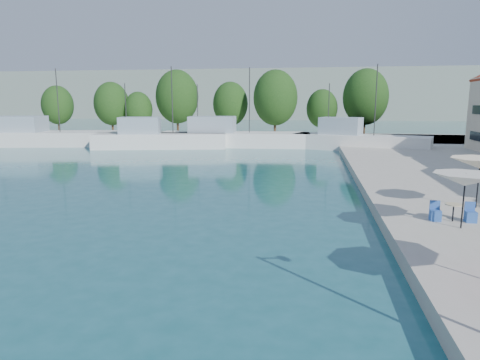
% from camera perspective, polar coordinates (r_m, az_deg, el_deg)
% --- Properties ---
extents(quay_far, '(90.00, 16.00, 0.60)m').
position_cam_1_polar(quay_far, '(64.10, -0.23, 5.62)').
color(quay_far, '#A8A597').
rests_on(quay_far, ground).
extents(hill_west, '(180.00, 40.00, 16.00)m').
position_cam_1_polar(hill_west, '(159.40, -2.37, 11.21)').
color(hill_west, gray).
rests_on(hill_west, ground).
extents(hill_east, '(140.00, 40.00, 12.00)m').
position_cam_1_polar(hill_east, '(179.82, 21.83, 9.75)').
color(hill_east, gray).
rests_on(hill_east, ground).
extents(trawler_01, '(23.09, 10.07, 10.20)m').
position_cam_1_polar(trawler_01, '(61.75, -25.26, 5.17)').
color(trawler_01, silver).
rests_on(trawler_01, ground).
extents(trawler_02, '(16.40, 7.76, 10.20)m').
position_cam_1_polar(trawler_02, '(53.52, -11.04, 5.32)').
color(trawler_02, silver).
rests_on(trawler_02, ground).
extents(trawler_03, '(19.13, 6.01, 10.20)m').
position_cam_1_polar(trawler_03, '(54.71, -1.25, 5.61)').
color(trawler_03, white).
rests_on(trawler_03, ground).
extents(trawler_04, '(15.99, 8.65, 10.20)m').
position_cam_1_polar(trawler_04, '(52.28, 15.26, 5.03)').
color(trawler_04, silver).
rests_on(trawler_04, ground).
extents(tree_01, '(5.25, 5.25, 7.77)m').
position_cam_1_polar(tree_01, '(80.01, -23.16, 9.17)').
color(tree_01, '#3F2B19').
rests_on(tree_01, quay_far).
extents(tree_02, '(5.53, 5.53, 8.19)m').
position_cam_1_polar(tree_02, '(72.61, -16.76, 9.72)').
color(tree_02, '#3F2B19').
rests_on(tree_02, quay_far).
extents(tree_03, '(4.48, 4.48, 6.63)m').
position_cam_1_polar(tree_03, '(71.14, -13.39, 9.14)').
color(tree_03, '#3F2B19').
rests_on(tree_03, quay_far).
extents(tree_04, '(6.81, 6.81, 10.08)m').
position_cam_1_polar(tree_04, '(70.18, -8.39, 10.92)').
color(tree_04, '#3F2B19').
rests_on(tree_04, quay_far).
extents(tree_05, '(5.50, 5.50, 8.15)m').
position_cam_1_polar(tree_05, '(68.29, -1.28, 10.11)').
color(tree_05, '#3F2B19').
rests_on(tree_05, quay_far).
extents(tree_06, '(6.57, 6.57, 9.73)m').
position_cam_1_polar(tree_06, '(64.82, 4.73, 10.87)').
color(tree_06, '#3F2B19').
rests_on(tree_06, quay_far).
extents(tree_07, '(4.69, 4.69, 6.95)m').
position_cam_1_polar(tree_07, '(67.41, 10.87, 9.34)').
color(tree_07, '#3F2B19').
rests_on(tree_07, quay_far).
extents(tree_08, '(6.71, 6.71, 9.94)m').
position_cam_1_polar(tree_08, '(67.84, 16.40, 10.57)').
color(tree_08, '#3F2B19').
rests_on(tree_08, quay_far).
extents(umbrella_white, '(2.49, 2.49, 2.23)m').
position_cam_1_polar(umbrella_white, '(18.98, 27.84, 0.03)').
color(umbrella_white, black).
rests_on(umbrella_white, quay_right).
extents(umbrella_cream, '(2.69, 2.69, 2.40)m').
position_cam_1_polar(umbrella_cream, '(23.02, 29.37, 1.96)').
color(umbrella_cream, black).
rests_on(umbrella_cream, quay_right).
extents(cafe_table_02, '(1.82, 0.70, 0.76)m').
position_cam_1_polar(cafe_table_02, '(20.25, 26.52, -4.17)').
color(cafe_table_02, black).
rests_on(cafe_table_02, quay_right).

